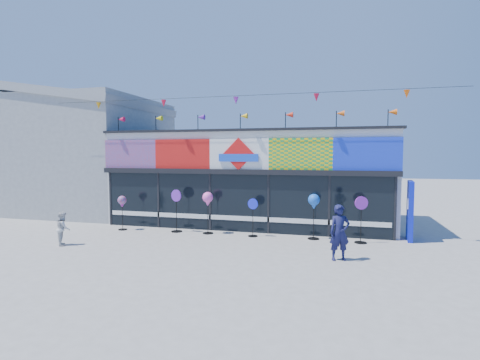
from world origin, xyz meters
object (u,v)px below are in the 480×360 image
(spinner_0, at_px, (122,203))
(spinner_4, at_px, (314,203))
(spinner_2, at_px, (208,200))
(spinner_3, at_px, (253,216))
(adult_man, at_px, (340,233))
(child, at_px, (63,228))
(spinner_5, at_px, (361,218))
(blue_sign, at_px, (410,210))
(spinner_1, at_px, (176,210))

(spinner_0, height_order, spinner_4, spinner_4)
(spinner_2, distance_m, spinner_3, 1.89)
(adult_man, distance_m, child, 9.14)
(spinner_3, distance_m, spinner_5, 3.87)
(spinner_4, height_order, child, spinner_4)
(blue_sign, relative_size, child, 1.88)
(spinner_3, bearing_deg, child, -153.85)
(spinner_0, xyz_separation_m, spinner_4, (7.66, 0.33, 0.20))
(spinner_3, relative_size, adult_man, 0.88)
(spinner_0, height_order, spinner_5, spinner_5)
(spinner_3, xyz_separation_m, spinner_5, (3.87, -0.06, 0.11))
(spinner_0, xyz_separation_m, spinner_5, (9.30, 0.12, -0.26))
(blue_sign, relative_size, spinner_0, 1.52)
(blue_sign, relative_size, spinner_3, 1.49)
(spinner_1, bearing_deg, spinner_3, -0.51)
(child, bearing_deg, spinner_5, -111.86)
(spinner_1, bearing_deg, spinner_5, -0.69)
(spinner_2, bearing_deg, spinner_4, 1.46)
(blue_sign, height_order, spinner_0, blue_sign)
(spinner_3, bearing_deg, spinner_1, 179.49)
(blue_sign, bearing_deg, spinner_3, -165.68)
(blue_sign, relative_size, spinner_5, 1.30)
(blue_sign, xyz_separation_m, spinner_3, (-5.59, -0.90, -0.31))
(spinner_0, bearing_deg, spinner_3, 1.88)
(spinner_4, relative_size, adult_man, 1.01)
(spinner_4, xyz_separation_m, spinner_5, (1.63, -0.20, -0.46))
(spinner_5, xyz_separation_m, adult_man, (-0.72, -2.37, -0.05))
(adult_man, xyz_separation_m, child, (-9.12, -0.51, -0.25))
(spinner_5, xyz_separation_m, child, (-9.84, -2.88, -0.30))
(spinner_1, height_order, adult_man, spinner_1)
(spinner_0, bearing_deg, spinner_4, 2.43)
(spinner_0, distance_m, spinner_4, 7.67)
(spinner_3, height_order, adult_man, adult_man)
(child, bearing_deg, spinner_0, -49.28)
(spinner_1, relative_size, adult_man, 1.04)
(spinner_0, height_order, spinner_3, spinner_3)
(spinner_3, bearing_deg, spinner_2, 178.60)
(child, bearing_deg, spinner_4, -107.59)
(spinner_2, height_order, spinner_4, spinner_4)
(spinner_3, relative_size, child, 1.26)
(blue_sign, height_order, spinner_3, blue_sign)
(spinner_0, height_order, child, spinner_0)
(spinner_4, bearing_deg, spinner_0, -177.57)
(spinner_1, relative_size, spinner_2, 1.04)
(spinner_5, height_order, adult_man, spinner_5)
(spinner_0, xyz_separation_m, spinner_1, (2.30, 0.21, -0.23))
(spinner_2, height_order, spinner_5, spinner_5)
(spinner_1, bearing_deg, spinner_4, 1.28)
(spinner_0, bearing_deg, spinner_2, 3.51)
(spinner_1, bearing_deg, spinner_0, -174.90)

